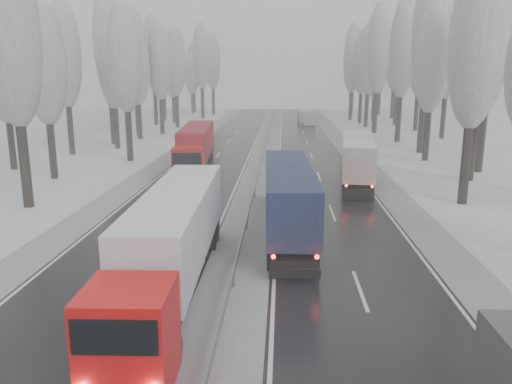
# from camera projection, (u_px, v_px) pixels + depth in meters

# --- Properties ---
(carriageway_right) EXTENTS (7.50, 200.00, 0.03)m
(carriageway_right) POSITION_uv_depth(u_px,v_px,m) (325.00, 192.00, 38.02)
(carriageway_right) COLOR black
(carriageway_right) RESTS_ON ground
(carriageway_left) EXTENTS (7.50, 200.00, 0.03)m
(carriageway_left) POSITION_uv_depth(u_px,v_px,m) (188.00, 190.00, 38.56)
(carriageway_left) COLOR black
(carriageway_left) RESTS_ON ground
(median_slush) EXTENTS (3.00, 200.00, 0.04)m
(median_slush) POSITION_uv_depth(u_px,v_px,m) (256.00, 191.00, 38.29)
(median_slush) COLOR #9FA1A6
(median_slush) RESTS_ON ground
(shoulder_right) EXTENTS (2.40, 200.00, 0.04)m
(shoulder_right) POSITION_uv_depth(u_px,v_px,m) (390.00, 193.00, 37.76)
(shoulder_right) COLOR #9FA1A6
(shoulder_right) RESTS_ON ground
(shoulder_left) EXTENTS (2.40, 200.00, 0.04)m
(shoulder_left) POSITION_uv_depth(u_px,v_px,m) (125.00, 190.00, 38.82)
(shoulder_left) COLOR #9FA1A6
(shoulder_left) RESTS_ON ground
(median_guardrail) EXTENTS (0.12, 200.00, 0.76)m
(median_guardrail) POSITION_uv_depth(u_px,v_px,m) (256.00, 184.00, 38.15)
(median_guardrail) COLOR slate
(median_guardrail) RESTS_ON ground
(tree_18) EXTENTS (3.60, 3.60, 16.58)m
(tree_18) POSITION_uv_depth(u_px,v_px,m) (477.00, 43.00, 32.25)
(tree_18) COLOR black
(tree_18) RESTS_ON ground
(tree_20) EXTENTS (3.60, 3.60, 15.71)m
(tree_20) POSITION_uv_depth(u_px,v_px,m) (481.00, 57.00, 40.11)
(tree_20) COLOR black
(tree_20) RESTS_ON ground
(tree_21) EXTENTS (3.60, 3.60, 18.62)m
(tree_21) POSITION_uv_depth(u_px,v_px,m) (492.00, 37.00, 43.47)
(tree_21) COLOR black
(tree_21) RESTS_ON ground
(tree_22) EXTENTS (3.60, 3.60, 15.86)m
(tree_22) POSITION_uv_depth(u_px,v_px,m) (432.00, 60.00, 50.29)
(tree_22) COLOR black
(tree_22) RESTS_ON ground
(tree_23) EXTENTS (3.60, 3.60, 13.55)m
(tree_23) POSITION_uv_depth(u_px,v_px,m) (479.00, 75.00, 54.18)
(tree_23) COLOR black
(tree_23) RESTS_ON ground
(tree_24) EXTENTS (3.60, 3.60, 20.49)m
(tree_24) POSITION_uv_depth(u_px,v_px,m) (428.00, 34.00, 54.85)
(tree_24) COLOR black
(tree_24) RESTS_ON ground
(tree_25) EXTENTS (3.60, 3.60, 19.44)m
(tree_25) POSITION_uv_depth(u_px,v_px,m) (478.00, 42.00, 58.53)
(tree_25) COLOR black
(tree_25) RESTS_ON ground
(tree_26) EXTENTS (3.60, 3.60, 18.78)m
(tree_26) POSITION_uv_depth(u_px,v_px,m) (403.00, 49.00, 65.08)
(tree_26) COLOR black
(tree_26) RESTS_ON ground
(tree_27) EXTENTS (3.60, 3.60, 17.62)m
(tree_27) POSITION_uv_depth(u_px,v_px,m) (448.00, 56.00, 68.77)
(tree_27) COLOR black
(tree_27) RESTS_ON ground
(tree_28) EXTENTS (3.60, 3.60, 19.62)m
(tree_28) POSITION_uv_depth(u_px,v_px,m) (378.00, 49.00, 75.42)
(tree_28) COLOR black
(tree_28) RESTS_ON ground
(tree_29) EXTENTS (3.60, 3.60, 18.11)m
(tree_29) POSITION_uv_depth(u_px,v_px,m) (420.00, 57.00, 79.15)
(tree_29) COLOR black
(tree_29) RESTS_ON ground
(tree_30) EXTENTS (3.60, 3.60, 17.86)m
(tree_30) POSITION_uv_depth(u_px,v_px,m) (369.00, 59.00, 85.15)
(tree_30) COLOR black
(tree_30) RESTS_ON ground
(tree_31) EXTENTS (3.60, 3.60, 18.58)m
(tree_31) POSITION_uv_depth(u_px,v_px,m) (399.00, 57.00, 88.63)
(tree_31) COLOR black
(tree_31) RESTS_ON ground
(tree_32) EXTENTS (3.60, 3.60, 17.33)m
(tree_32) POSITION_uv_depth(u_px,v_px,m) (362.00, 63.00, 92.52)
(tree_32) COLOR black
(tree_32) RESTS_ON ground
(tree_33) EXTENTS (3.60, 3.60, 14.33)m
(tree_33) POSITION_uv_depth(u_px,v_px,m) (375.00, 73.00, 96.69)
(tree_33) COLOR black
(tree_33) RESTS_ON ground
(tree_34) EXTENTS (3.60, 3.60, 17.63)m
(tree_34) POSITION_uv_depth(u_px,v_px,m) (352.00, 63.00, 99.44)
(tree_34) COLOR black
(tree_34) RESTS_ON ground
(tree_35) EXTENTS (3.60, 3.60, 18.25)m
(tree_35) POSITION_uv_depth(u_px,v_px,m) (395.00, 61.00, 102.77)
(tree_35) COLOR black
(tree_35) RESTS_ON ground
(tree_36) EXTENTS (3.60, 3.60, 20.23)m
(tree_36) POSITION_uv_depth(u_px,v_px,m) (353.00, 56.00, 108.58)
(tree_36) COLOR black
(tree_36) RESTS_ON ground
(tree_37) EXTENTS (3.60, 3.60, 16.37)m
(tree_37) POSITION_uv_depth(u_px,v_px,m) (381.00, 68.00, 112.66)
(tree_37) COLOR black
(tree_37) RESTS_ON ground
(tree_38) EXTENTS (3.60, 3.60, 17.97)m
(tree_38) POSITION_uv_depth(u_px,v_px,m) (353.00, 64.00, 119.09)
(tree_38) COLOR black
(tree_38) RESTS_ON ground
(tree_39) EXTENTS (3.60, 3.60, 16.19)m
(tree_39) POSITION_uv_depth(u_px,v_px,m) (363.00, 69.00, 123.09)
(tree_39) COLOR black
(tree_39) RESTS_ON ground
(tree_58) EXTENTS (3.60, 3.60, 17.21)m
(tree_58) POSITION_uv_depth(u_px,v_px,m) (11.00, 36.00, 31.29)
(tree_58) COLOR black
(tree_58) RESTS_ON ground
(tree_60) EXTENTS (3.60, 3.60, 14.84)m
(tree_60) POSITION_uv_depth(u_px,v_px,m) (44.00, 64.00, 41.14)
(tree_60) COLOR black
(tree_60) RESTS_ON ground
(tree_61) EXTENTS (3.60, 3.60, 13.95)m
(tree_61) POSITION_uv_depth(u_px,v_px,m) (4.00, 72.00, 45.46)
(tree_61) COLOR black
(tree_61) RESTS_ON ground
(tree_62) EXTENTS (3.60, 3.60, 16.04)m
(tree_62) POSITION_uv_depth(u_px,v_px,m) (125.00, 59.00, 50.04)
(tree_62) COLOR black
(tree_62) RESTS_ON ground
(tree_63) EXTENTS (3.60, 3.60, 16.88)m
(tree_63) POSITION_uv_depth(u_px,v_px,m) (64.00, 55.00, 54.22)
(tree_63) COLOR black
(tree_63) RESTS_ON ground
(tree_64) EXTENTS (3.60, 3.60, 15.42)m
(tree_64) POSITION_uv_depth(u_px,v_px,m) (113.00, 65.00, 59.10)
(tree_64) COLOR black
(tree_64) RESTS_ON ground
(tree_65) EXTENTS (3.60, 3.60, 19.48)m
(tree_65) POSITION_uv_depth(u_px,v_px,m) (108.00, 44.00, 62.50)
(tree_65) COLOR black
(tree_65) RESTS_ON ground
(tree_66) EXTENTS (3.60, 3.60, 15.23)m
(tree_66) POSITION_uv_depth(u_px,v_px,m) (137.00, 68.00, 68.49)
(tree_66) COLOR black
(tree_66) RESTS_ON ground
(tree_67) EXTENTS (3.60, 3.60, 17.09)m
(tree_67) POSITION_uv_depth(u_px,v_px,m) (135.00, 60.00, 72.19)
(tree_67) COLOR black
(tree_67) RESTS_ON ground
(tree_68) EXTENTS (3.60, 3.60, 16.65)m
(tree_68) POSITION_uv_depth(u_px,v_px,m) (160.00, 62.00, 74.79)
(tree_68) COLOR black
(tree_68) RESTS_ON ground
(tree_69) EXTENTS (3.60, 3.60, 19.35)m
(tree_69) POSITION_uv_depth(u_px,v_px,m) (135.00, 52.00, 78.54)
(tree_69) COLOR black
(tree_69) RESTS_ON ground
(tree_70) EXTENTS (3.60, 3.60, 17.09)m
(tree_70) POSITION_uv_depth(u_px,v_px,m) (175.00, 62.00, 84.52)
(tree_70) COLOR black
(tree_70) RESTS_ON ground
(tree_71) EXTENTS (3.60, 3.60, 19.61)m
(tree_71) POSITION_uv_depth(u_px,v_px,m) (153.00, 53.00, 88.29)
(tree_71) COLOR black
(tree_71) RESTS_ON ground
(tree_72) EXTENTS (3.60, 3.60, 15.11)m
(tree_72) POSITION_uv_depth(u_px,v_px,m) (172.00, 70.00, 94.03)
(tree_72) COLOR black
(tree_72) RESTS_ON ground
(tree_73) EXTENTS (3.60, 3.60, 17.22)m
(tree_73) POSITION_uv_depth(u_px,v_px,m) (162.00, 64.00, 97.77)
(tree_73) COLOR black
(tree_73) RESTS_ON ground
(tree_74) EXTENTS (3.60, 3.60, 19.68)m
(tree_74) POSITION_uv_depth(u_px,v_px,m) (201.00, 57.00, 103.67)
(tree_74) COLOR black
(tree_74) RESTS_ON ground
(tree_75) EXTENTS (3.60, 3.60, 18.60)m
(tree_75) POSITION_uv_depth(u_px,v_px,m) (163.00, 61.00, 108.19)
(tree_75) COLOR black
(tree_75) RESTS_ON ground
(tree_76) EXTENTS (3.60, 3.60, 18.55)m
(tree_76) POSITION_uv_depth(u_px,v_px,m) (213.00, 62.00, 112.92)
(tree_76) COLOR black
(tree_76) RESTS_ON ground
(tree_77) EXTENTS (3.60, 3.60, 14.32)m
(tree_77) POSITION_uv_depth(u_px,v_px,m) (192.00, 74.00, 117.71)
(tree_77) COLOR black
(tree_77) RESTS_ON ground
(tree_78) EXTENTS (3.60, 3.60, 19.55)m
(tree_78) POSITION_uv_depth(u_px,v_px,m) (202.00, 60.00, 119.37)
(tree_78) COLOR black
(tree_78) RESTS_ON ground
(tree_79) EXTENTS (3.60, 3.60, 17.07)m
(tree_79) POSITION_uv_depth(u_px,v_px,m) (193.00, 67.00, 123.76)
(tree_79) COLOR black
(tree_79) RESTS_ON ground
(truck_blue_box) EXTENTS (2.92, 15.27, 3.90)m
(truck_blue_box) POSITION_uv_depth(u_px,v_px,m) (287.00, 192.00, 28.02)
(truck_blue_box) COLOR #1F224E
(truck_blue_box) RESTS_ON ground
(truck_cream_box) EXTENTS (3.96, 14.87, 3.78)m
(truck_cream_box) POSITION_uv_depth(u_px,v_px,m) (357.00, 155.00, 41.53)
(truck_cream_box) COLOR #ADAB99
(truck_cream_box) RESTS_ON ground
(box_truck_distant) EXTENTS (3.05, 7.23, 2.62)m
(box_truck_distant) POSITION_uv_depth(u_px,v_px,m) (306.00, 117.00, 91.24)
(box_truck_distant) COLOR silver
(box_truck_distant) RESTS_ON ground
(truck_red_white) EXTENTS (2.86, 15.46, 3.95)m
(truck_red_white) POSITION_uv_depth(u_px,v_px,m) (174.00, 236.00, 20.12)
(truck_red_white) COLOR red
(truck_red_white) RESTS_ON ground
(truck_red_red) EXTENTS (3.67, 15.75, 4.01)m
(truck_red_red) POSITION_uv_depth(u_px,v_px,m) (196.00, 145.00, 46.77)
(truck_red_red) COLOR #B2110A
(truck_red_red) RESTS_ON ground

